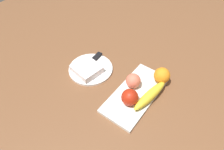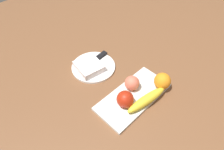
{
  "view_description": "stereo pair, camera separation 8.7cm",
  "coord_description": "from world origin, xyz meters",
  "px_view_note": "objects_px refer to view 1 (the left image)",
  "views": [
    {
      "loc": [
        0.51,
        0.22,
        0.68
      ],
      "look_at": [
        0.03,
        -0.14,
        0.04
      ],
      "focal_mm": 32.23,
      "sensor_mm": 36.0,
      "label": 1
    },
    {
      "loc": [
        0.45,
        0.28,
        0.68
      ],
      "look_at": [
        0.03,
        -0.14,
        0.04
      ],
      "focal_mm": 32.23,
      "sensor_mm": 36.0,
      "label": 2
    }
  ],
  "objects_px": {
    "orange_near_apple": "(162,75)",
    "folded_napkin": "(87,69)",
    "peach": "(133,81)",
    "dinner_plate": "(91,69)",
    "knife": "(93,60)",
    "apple": "(130,97)",
    "banana": "(150,95)",
    "fruit_tray": "(136,94)"
  },
  "relations": [
    {
      "from": "banana",
      "to": "peach",
      "type": "relative_size",
      "value": 3.11
    },
    {
      "from": "banana",
      "to": "knife",
      "type": "distance_m",
      "value": 0.33
    },
    {
      "from": "apple",
      "to": "banana",
      "type": "bearing_deg",
      "value": 140.66
    },
    {
      "from": "banana",
      "to": "peach",
      "type": "xyz_separation_m",
      "value": [
        -0.02,
        -0.09,
        0.01
      ]
    },
    {
      "from": "orange_near_apple",
      "to": "dinner_plate",
      "type": "xyz_separation_m",
      "value": [
        0.12,
        -0.3,
        -0.04
      ]
    },
    {
      "from": "fruit_tray",
      "to": "orange_near_apple",
      "type": "relative_size",
      "value": 4.66
    },
    {
      "from": "fruit_tray",
      "to": "orange_near_apple",
      "type": "distance_m",
      "value": 0.14
    },
    {
      "from": "apple",
      "to": "peach",
      "type": "height_order",
      "value": "apple"
    },
    {
      "from": "peach",
      "to": "knife",
      "type": "distance_m",
      "value": 0.24
    },
    {
      "from": "banana",
      "to": "knife",
      "type": "bearing_deg",
      "value": 92.08
    },
    {
      "from": "apple",
      "to": "dinner_plate",
      "type": "height_order",
      "value": "apple"
    },
    {
      "from": "dinner_plate",
      "to": "folded_napkin",
      "type": "height_order",
      "value": "folded_napkin"
    },
    {
      "from": "fruit_tray",
      "to": "apple",
      "type": "distance_m",
      "value": 0.07
    },
    {
      "from": "peach",
      "to": "knife",
      "type": "bearing_deg",
      "value": -94.52
    },
    {
      "from": "apple",
      "to": "dinner_plate",
      "type": "bearing_deg",
      "value": -102.56
    },
    {
      "from": "banana",
      "to": "dinner_plate",
      "type": "xyz_separation_m",
      "value": [
        0.01,
        -0.31,
        -0.03
      ]
    },
    {
      "from": "peach",
      "to": "dinner_plate",
      "type": "bearing_deg",
      "value": -83.22
    },
    {
      "from": "orange_near_apple",
      "to": "apple",
      "type": "bearing_deg",
      "value": -14.7
    },
    {
      "from": "peach",
      "to": "dinner_plate",
      "type": "height_order",
      "value": "peach"
    },
    {
      "from": "folded_napkin",
      "to": "peach",
      "type": "bearing_deg",
      "value": 103.36
    },
    {
      "from": "peach",
      "to": "folded_napkin",
      "type": "height_order",
      "value": "peach"
    },
    {
      "from": "apple",
      "to": "orange_near_apple",
      "type": "relative_size",
      "value": 0.98
    },
    {
      "from": "folded_napkin",
      "to": "knife",
      "type": "relative_size",
      "value": 0.65
    },
    {
      "from": "orange_near_apple",
      "to": "peach",
      "type": "bearing_deg",
      "value": -41.03
    },
    {
      "from": "fruit_tray",
      "to": "apple",
      "type": "relative_size",
      "value": 4.78
    },
    {
      "from": "dinner_plate",
      "to": "peach",
      "type": "bearing_deg",
      "value": 96.78
    },
    {
      "from": "apple",
      "to": "fruit_tray",
      "type": "bearing_deg",
      "value": -175.99
    },
    {
      "from": "orange_near_apple",
      "to": "knife",
      "type": "bearing_deg",
      "value": -76.5
    },
    {
      "from": "apple",
      "to": "orange_near_apple",
      "type": "distance_m",
      "value": 0.18
    },
    {
      "from": "folded_napkin",
      "to": "knife",
      "type": "xyz_separation_m",
      "value": [
        -0.07,
        -0.02,
        -0.01
      ]
    },
    {
      "from": "apple",
      "to": "dinner_plate",
      "type": "xyz_separation_m",
      "value": [
        -0.06,
        -0.25,
        -0.04
      ]
    },
    {
      "from": "orange_near_apple",
      "to": "folded_napkin",
      "type": "distance_m",
      "value": 0.34
    },
    {
      "from": "apple",
      "to": "knife",
      "type": "height_order",
      "value": "apple"
    },
    {
      "from": "dinner_plate",
      "to": "apple",
      "type": "bearing_deg",
      "value": 77.44
    },
    {
      "from": "apple",
      "to": "peach",
      "type": "xyz_separation_m",
      "value": [
        -0.08,
        -0.04,
        -0.0
      ]
    },
    {
      "from": "dinner_plate",
      "to": "fruit_tray",
      "type": "bearing_deg",
      "value": 90.0
    },
    {
      "from": "orange_near_apple",
      "to": "folded_napkin",
      "type": "height_order",
      "value": "orange_near_apple"
    },
    {
      "from": "orange_near_apple",
      "to": "dinner_plate",
      "type": "relative_size",
      "value": 0.34
    },
    {
      "from": "banana",
      "to": "folded_napkin",
      "type": "height_order",
      "value": "banana"
    },
    {
      "from": "apple",
      "to": "peach",
      "type": "bearing_deg",
      "value": -155.91
    },
    {
      "from": "banana",
      "to": "knife",
      "type": "xyz_separation_m",
      "value": [
        -0.03,
        -0.33,
        -0.02
      ]
    },
    {
      "from": "fruit_tray",
      "to": "knife",
      "type": "bearing_deg",
      "value": -99.35
    }
  ]
}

